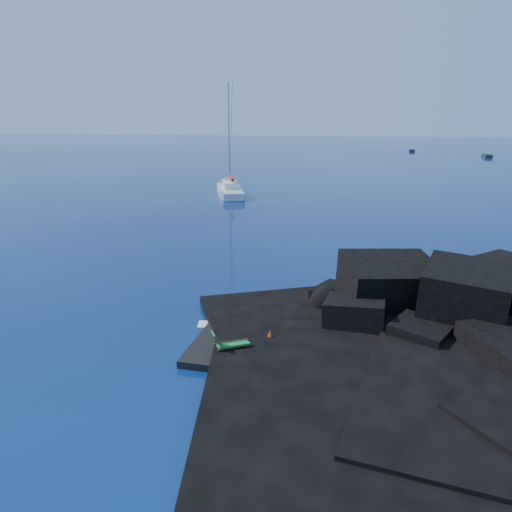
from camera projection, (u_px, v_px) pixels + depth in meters
The scene contains 11 objects.
ground at pixel (190, 348), 24.14m from camera, with size 400.00×400.00×0.00m, color #030839.
headland at pixel (454, 337), 25.31m from camera, with size 24.00×24.00×3.60m, color black, non-canonical shape.
beach at pixel (283, 349), 24.03m from camera, with size 8.50×6.00×0.70m, color black.
surf_foam at pixel (298, 313), 28.24m from camera, with size 10.00×8.00×0.06m, color white, non-canonical shape.
sailboat at pixel (230, 195), 67.37m from camera, with size 2.92×13.91×14.58m, color silver, non-canonical shape.
deck_chair at pixel (233, 340), 22.85m from camera, with size 1.72×0.75×1.18m, color #197333, non-canonical shape.
towel at pixel (244, 335), 24.70m from camera, with size 1.86×0.88×0.05m, color beige.
sunbather at pixel (244, 332), 24.66m from camera, with size 1.74×0.42×0.23m, color tan, non-canonical shape.
marker_cone at pixel (270, 336), 23.92m from camera, with size 0.39×0.39×0.59m, color #FB4C0D.
distant_boat_a at pixel (412, 151), 135.64m from camera, with size 1.38×4.43×0.59m, color black.
distant_boat_b at pixel (487, 157), 119.62m from camera, with size 1.60×5.15×0.69m, color black.
Camera 1 is at (6.13, -21.25, 11.11)m, focal length 35.00 mm.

